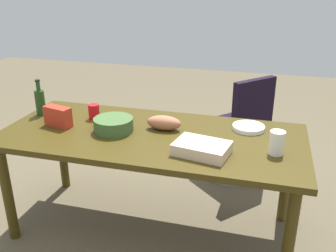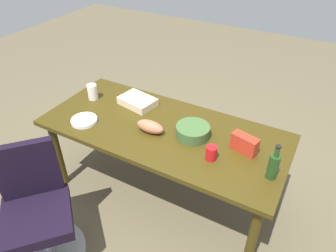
# 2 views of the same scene
# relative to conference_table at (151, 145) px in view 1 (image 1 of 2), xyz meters

# --- Properties ---
(ground_plane) EXTENTS (10.00, 10.00, 0.00)m
(ground_plane) POSITION_rel_conference_table_xyz_m (0.00, 0.00, -0.69)
(ground_plane) COLOR brown
(conference_table) EXTENTS (2.04, 0.91, 0.77)m
(conference_table) POSITION_rel_conference_table_xyz_m (0.00, 0.00, 0.00)
(conference_table) COLOR #3B2F0D
(conference_table) RESTS_ON ground
(office_chair) EXTENTS (0.68, 0.68, 0.96)m
(office_chair) POSITION_rel_conference_table_xyz_m (-0.50, -0.98, -0.31)
(office_chair) COLOR gray
(office_chair) RESTS_ON ground
(mayo_jar) EXTENTS (0.10, 0.10, 0.15)m
(mayo_jar) POSITION_rel_conference_table_xyz_m (-0.81, 0.09, 0.15)
(mayo_jar) COLOR white
(mayo_jar) RESTS_ON conference_table
(wine_bottle) EXTENTS (0.09, 0.09, 0.27)m
(wine_bottle) POSITION_rel_conference_table_xyz_m (0.92, -0.13, 0.19)
(wine_bottle) COLOR #1F3F19
(wine_bottle) RESTS_ON conference_table
(sheet_cake) EXTENTS (0.35, 0.28, 0.07)m
(sheet_cake) POSITION_rel_conference_table_xyz_m (-0.38, 0.20, 0.12)
(sheet_cake) COLOR beige
(sheet_cake) RESTS_ON conference_table
(red_solo_cup) EXTENTS (0.09, 0.09, 0.11)m
(red_solo_cup) POSITION_rel_conference_table_xyz_m (0.49, -0.16, 0.14)
(red_solo_cup) COLOR red
(red_solo_cup) RESTS_ON conference_table
(salad_bowl) EXTENTS (0.34, 0.34, 0.09)m
(salad_bowl) POSITION_rel_conference_table_xyz_m (0.26, 0.02, 0.13)
(salad_bowl) COLOR #3D5C2E
(salad_bowl) RESTS_ON conference_table
(chip_bag_red) EXTENTS (0.21, 0.13, 0.14)m
(chip_bag_red) POSITION_rel_conference_table_xyz_m (0.67, 0.04, 0.15)
(chip_bag_red) COLOR red
(chip_bag_red) RESTS_ON conference_table
(bread_loaf) EXTENTS (0.24, 0.11, 0.10)m
(bread_loaf) POSITION_rel_conference_table_xyz_m (-0.06, -0.09, 0.13)
(bread_loaf) COLOR #A96446
(bread_loaf) RESTS_ON conference_table
(paper_plate_stack) EXTENTS (0.25, 0.25, 0.03)m
(paper_plate_stack) POSITION_rel_conference_table_xyz_m (-0.63, -0.25, 0.10)
(paper_plate_stack) COLOR white
(paper_plate_stack) RESTS_ON conference_table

